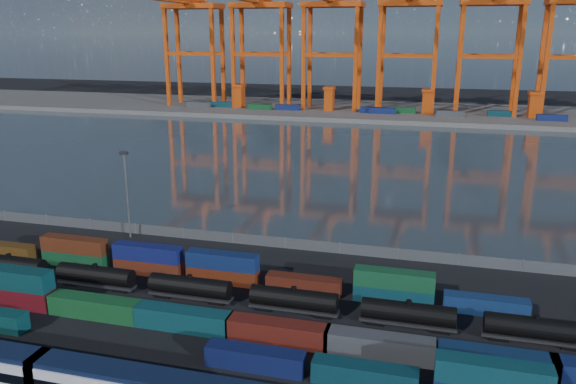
# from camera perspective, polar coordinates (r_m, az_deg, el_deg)

# --- Properties ---
(ground) EXTENTS (700.00, 700.00, 0.00)m
(ground) POSITION_cam_1_polar(r_m,az_deg,el_deg) (77.58, -5.86, -13.07)
(ground) COLOR black
(ground) RESTS_ON ground
(harbor_water) EXTENTS (700.00, 700.00, 0.00)m
(harbor_water) POSITION_cam_1_polar(r_m,az_deg,el_deg) (174.15, 6.37, 3.35)
(harbor_water) COLOR #303F46
(harbor_water) RESTS_ON ground
(far_quay) EXTENTS (700.00, 70.00, 2.00)m
(far_quay) POSITION_cam_1_polar(r_m,az_deg,el_deg) (276.80, 9.72, 8.07)
(far_quay) COLOR #514F4C
(far_quay) RESTS_ON ground
(container_row_south) EXTENTS (139.37, 2.37, 5.04)m
(container_row_south) POSITION_cam_1_polar(r_m,az_deg,el_deg) (69.63, -9.51, -15.00)
(container_row_south) COLOR #494B4F
(container_row_south) RESTS_ON ground
(container_row_mid) EXTENTS (141.85, 2.66, 5.66)m
(container_row_mid) POSITION_cam_1_polar(r_m,az_deg,el_deg) (77.36, -12.51, -12.09)
(container_row_mid) COLOR #393C3E
(container_row_mid) RESTS_ON ground
(container_row_north) EXTENTS (140.04, 2.32, 4.94)m
(container_row_north) POSITION_cam_1_polar(r_m,az_deg,el_deg) (89.98, -9.57, -7.60)
(container_row_north) COLOR navy
(container_row_north) RESTS_ON ground
(tanker_string) EXTENTS (136.61, 2.71, 3.88)m
(tanker_string) POSITION_cam_1_polar(r_m,az_deg,el_deg) (76.89, 12.10, -12.00)
(tanker_string) COLOR black
(tanker_string) RESTS_ON ground
(waterfront_fence) EXTENTS (160.12, 0.12, 2.20)m
(waterfront_fence) POSITION_cam_1_polar(r_m,az_deg,el_deg) (101.35, -0.29, -5.20)
(waterfront_fence) COLOR #595B5E
(waterfront_fence) RESTS_ON ground
(yard_light_mast) EXTENTS (1.60, 0.40, 16.60)m
(yard_light_mast) POSITION_cam_1_polar(r_m,az_deg,el_deg) (108.46, -16.07, 0.20)
(yard_light_mast) COLOR slate
(yard_light_mast) RESTS_ON ground
(gantry_cranes) EXTENTS (202.82, 53.41, 72.33)m
(gantry_cranes) POSITION_cam_1_polar(r_m,az_deg,el_deg) (268.39, 8.35, 17.17)
(gantry_cranes) COLOR #D3460E
(gantry_cranes) RESTS_ON ground
(quay_containers) EXTENTS (172.58, 10.99, 2.60)m
(quay_containers) POSITION_cam_1_polar(r_m,az_deg,el_deg) (263.42, 7.03, 8.30)
(quay_containers) COLOR navy
(quay_containers) RESTS_ON far_quay
(straddle_carriers) EXTENTS (140.00, 7.00, 11.10)m
(straddle_carriers) POSITION_cam_1_polar(r_m,az_deg,el_deg) (266.33, 9.04, 9.28)
(straddle_carriers) COLOR #D3460E
(straddle_carriers) RESTS_ON far_quay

